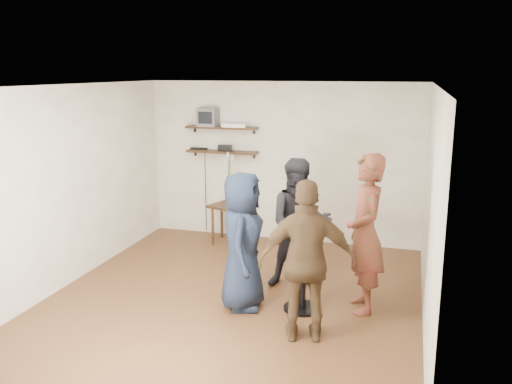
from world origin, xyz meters
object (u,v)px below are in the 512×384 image
dvd_deck (236,125)px  person_navy (242,241)px  person_plaid (365,234)px  person_dark (300,224)px  side_table (229,211)px  crt_monitor (208,117)px  drinks_table (303,255)px  radio (225,148)px  person_brown (307,262)px

dvd_deck → person_navy: 2.98m
person_plaid → person_navy: 1.43m
person_dark → side_table: bearing=119.3°
crt_monitor → side_table: bearing=-34.0°
dvd_deck → drinks_table: bearing=-56.7°
person_dark → drinks_table: bearing=-90.0°
radio → side_table: bearing=-60.6°
dvd_deck → drinks_table: dvd_deck is taller
side_table → radio: bearing=119.4°
dvd_deck → person_plaid: bearing=-44.6°
dvd_deck → person_brown: 3.82m
person_dark → person_navy: bearing=-138.0°
person_dark → person_brown: size_ratio=0.99×
dvd_deck → person_navy: bearing=-70.3°
side_table → drinks_table: 2.75m
crt_monitor → dvd_deck: 0.48m
person_dark → person_navy: person_dark is taller
drinks_table → radio: bearing=126.2°
person_brown → dvd_deck: bearing=-74.7°
dvd_deck → person_navy: size_ratio=0.24×
dvd_deck → side_table: dvd_deck is taller
dvd_deck → radio: (-0.19, 0.00, -0.38)m
person_dark → dvd_deck: bearing=113.7°
drinks_table → person_brown: size_ratio=0.61×
drinks_table → person_navy: bearing=-171.0°
radio → crt_monitor: bearing=180.0°
radio → person_plaid: bearing=-42.4°
radio → drinks_table: bearing=-53.8°
crt_monitor → radio: (0.28, 0.00, -0.50)m
side_table → person_navy: (0.95, -2.31, 0.29)m
dvd_deck → person_brown: (1.82, -3.19, -1.04)m
radio → person_brown: person_brown is taller
person_dark → person_navy: (-0.52, -0.80, -0.03)m
drinks_table → person_brown: 0.74m
dvd_deck → drinks_table: (1.64, -2.50, -1.22)m
person_plaid → radio: bearing=-149.7°
dvd_deck → person_dark: dvd_deck is taller
person_plaid → person_brown: size_ratio=1.09×
side_table → person_navy: bearing=-67.5°
person_brown → drinks_table: bearing=-90.0°
person_plaid → person_dark: 0.99m
drinks_table → crt_monitor: bearing=130.2°
radio → person_navy: (1.12, -2.61, -0.70)m
person_plaid → person_dark: bearing=-136.1°
crt_monitor → radio: bearing=0.0°
side_table → dvd_deck: bearing=86.8°
radio → person_navy: size_ratio=0.13×
dvd_deck → radio: dvd_deck is taller
person_dark → person_brown: person_brown is taller
drinks_table → person_navy: (-0.70, -0.11, 0.15)m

